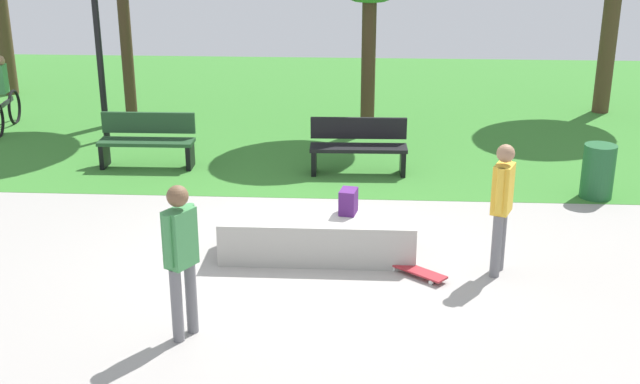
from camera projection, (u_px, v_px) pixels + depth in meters
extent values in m
plane|color=#9E9993|center=(295.00, 257.00, 10.39)|extent=(28.00, 28.00, 0.00)
cube|color=#387A2D|center=(327.00, 106.00, 17.99)|extent=(26.60, 11.81, 0.01)
cube|color=#A8A59E|center=(318.00, 236.00, 10.36)|extent=(2.46, 0.82, 0.54)
cube|color=#4C1E66|center=(348.00, 201.00, 10.31)|extent=(0.25, 0.31, 0.32)
cylinder|color=slate|center=(177.00, 305.00, 8.30)|extent=(0.12, 0.12, 0.81)
cylinder|color=slate|center=(191.00, 297.00, 8.47)|extent=(0.12, 0.12, 0.81)
cube|color=#3F8C4C|center=(180.00, 238.00, 8.14)|extent=(0.33, 0.38, 0.61)
cylinder|color=#3F8C4C|center=(168.00, 241.00, 8.00)|extent=(0.09, 0.09, 0.56)
cylinder|color=#3F8C4C|center=(191.00, 230.00, 8.27)|extent=(0.09, 0.09, 0.56)
sphere|color=brown|center=(177.00, 196.00, 7.99)|extent=(0.22, 0.22, 0.22)
cylinder|color=slate|center=(496.00, 246.00, 9.74)|extent=(0.12, 0.12, 0.79)
cylinder|color=slate|center=(501.00, 239.00, 9.93)|extent=(0.12, 0.12, 0.79)
cube|color=gold|center=(503.00, 189.00, 9.60)|extent=(0.30, 0.37, 0.60)
cylinder|color=gold|center=(500.00, 191.00, 9.45)|extent=(0.09, 0.09, 0.55)
cylinder|color=gold|center=(506.00, 182.00, 9.74)|extent=(0.09, 0.09, 0.55)
sphere|color=#9E7556|center=(506.00, 153.00, 9.45)|extent=(0.22, 0.22, 0.22)
cube|color=#A5262D|center=(416.00, 270.00, 9.87)|extent=(0.74, 0.67, 0.02)
cylinder|color=silver|center=(394.00, 269.00, 10.01)|extent=(0.06, 0.06, 0.06)
cylinder|color=silver|center=(402.00, 265.00, 10.12)|extent=(0.06, 0.06, 0.06)
cylinder|color=silver|center=(431.00, 282.00, 9.65)|extent=(0.06, 0.06, 0.06)
cylinder|color=silver|center=(439.00, 278.00, 9.76)|extent=(0.06, 0.06, 0.06)
cube|color=black|center=(358.00, 148.00, 13.41)|extent=(1.61, 0.48, 0.06)
cube|color=black|center=(359.00, 128.00, 13.52)|extent=(1.60, 0.10, 0.36)
cube|color=black|center=(403.00, 161.00, 13.46)|extent=(0.09, 0.40, 0.45)
cube|color=black|center=(314.00, 161.00, 13.51)|extent=(0.09, 0.40, 0.45)
cube|color=#1E4223|center=(146.00, 142.00, 13.74)|extent=(1.61, 0.46, 0.06)
cube|color=#1E4223|center=(148.00, 123.00, 13.85)|extent=(1.60, 0.08, 0.36)
cube|color=black|center=(190.00, 155.00, 13.79)|extent=(0.08, 0.40, 0.45)
cube|color=black|center=(105.00, 154.00, 13.85)|extent=(0.08, 0.40, 0.45)
cylinder|color=#42301E|center=(368.00, 57.00, 15.49)|extent=(0.27, 0.27, 2.96)
cylinder|color=#4C3823|center=(609.00, 35.00, 16.97)|extent=(0.35, 0.35, 3.32)
cylinder|color=#42301E|center=(124.00, 22.00, 16.17)|extent=(0.24, 0.24, 4.05)
cylinder|color=#4C3823|center=(2.00, 15.00, 18.56)|extent=(0.33, 0.33, 3.66)
cylinder|color=black|center=(98.00, 39.00, 14.82)|extent=(0.12, 0.12, 3.85)
cylinder|color=#1E592D|center=(598.00, 171.00, 12.36)|extent=(0.49, 0.49, 0.83)
torus|color=black|center=(14.00, 107.00, 16.55)|extent=(0.14, 0.72, 0.72)
cube|color=black|center=(5.00, 104.00, 15.97)|extent=(0.15, 0.99, 0.08)
cube|color=#3F8C4C|center=(1.00, 79.00, 15.80)|extent=(0.21, 0.30, 0.56)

